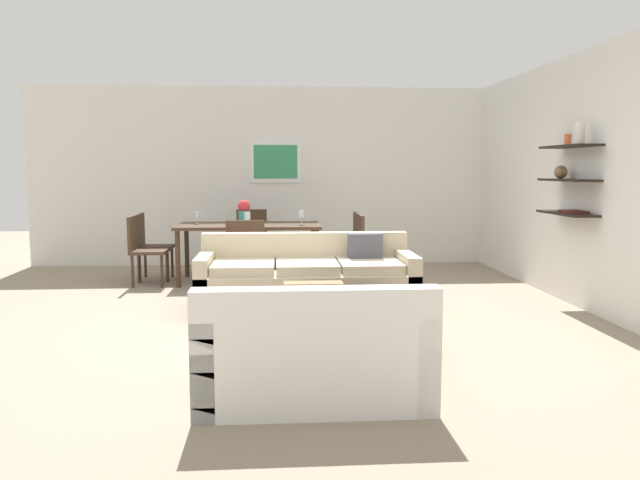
{
  "coord_description": "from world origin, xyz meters",
  "views": [
    {
      "loc": [
        -0.2,
        -6.01,
        1.47
      ],
      "look_at": [
        0.24,
        0.2,
        0.75
      ],
      "focal_mm": 34.75,
      "sensor_mm": 36.0,
      "label": 1
    }
  ],
  "objects_px": {
    "dining_chair_head": "(252,236)",
    "centerpiece_vase": "(244,212)",
    "apple_on_coffee_table": "(318,294)",
    "dining_chair_right_far": "(348,240)",
    "dining_chair_foot": "(246,252)",
    "loveseat_white": "(313,353)",
    "dining_chair_left_far": "(149,242)",
    "wine_glass_left_far": "(197,216)",
    "dining_table": "(249,230)",
    "wine_glass_foot": "(247,216)",
    "coffee_table": "(353,320)",
    "decorative_bowl": "(343,294)",
    "sofa_beige": "(307,282)",
    "dining_chair_right_near": "(352,244)",
    "wine_glass_right_near": "(301,214)",
    "dining_chair_left_near": "(142,246)"
  },
  "relations": [
    {
      "from": "sofa_beige",
      "to": "dining_chair_foot",
      "type": "height_order",
      "value": "dining_chair_foot"
    },
    {
      "from": "decorative_bowl",
      "to": "wine_glass_right_near",
      "type": "xyz_separation_m",
      "value": [
        -0.23,
        2.88,
        0.47
      ]
    },
    {
      "from": "loveseat_white",
      "to": "coffee_table",
      "type": "bearing_deg",
      "value": 71.6
    },
    {
      "from": "dining_chair_left_near",
      "to": "wine_glass_right_near",
      "type": "relative_size",
      "value": 4.77
    },
    {
      "from": "coffee_table",
      "to": "decorative_bowl",
      "type": "relative_size",
      "value": 2.65
    },
    {
      "from": "loveseat_white",
      "to": "dining_table",
      "type": "distance_m",
      "value": 4.28
    },
    {
      "from": "dining_chair_head",
      "to": "wine_glass_left_far",
      "type": "height_order",
      "value": "wine_glass_left_far"
    },
    {
      "from": "dining_chair_left_far",
      "to": "dining_chair_right_far",
      "type": "bearing_deg",
      "value": 0.0
    },
    {
      "from": "dining_chair_head",
      "to": "centerpiece_vase",
      "type": "xyz_separation_m",
      "value": [
        -0.06,
        -0.82,
        0.41
      ]
    },
    {
      "from": "dining_chair_right_near",
      "to": "wine_glass_right_near",
      "type": "bearing_deg",
      "value": 172.0
    },
    {
      "from": "apple_on_coffee_table",
      "to": "centerpiece_vase",
      "type": "bearing_deg",
      "value": 104.19
    },
    {
      "from": "dining_chair_foot",
      "to": "loveseat_white",
      "type": "bearing_deg",
      "value": -80.1
    },
    {
      "from": "dining_chair_left_near",
      "to": "dining_chair_head",
      "type": "height_order",
      "value": "same"
    },
    {
      "from": "dining_chair_foot",
      "to": "dining_chair_head",
      "type": "bearing_deg",
      "value": 90.0
    },
    {
      "from": "apple_on_coffee_table",
      "to": "dining_chair_right_far",
      "type": "distance_m",
      "value": 3.25
    },
    {
      "from": "coffee_table",
      "to": "wine_glass_foot",
      "type": "distance_m",
      "value": 2.86
    },
    {
      "from": "dining_chair_foot",
      "to": "centerpiece_vase",
      "type": "bearing_deg",
      "value": 93.91
    },
    {
      "from": "wine_glass_right_near",
      "to": "wine_glass_left_far",
      "type": "distance_m",
      "value": 1.38
    },
    {
      "from": "dining_chair_left_near",
      "to": "wine_glass_foot",
      "type": "xyz_separation_m",
      "value": [
        1.33,
        -0.19,
        0.38
      ]
    },
    {
      "from": "apple_on_coffee_table",
      "to": "dining_chair_left_far",
      "type": "relative_size",
      "value": 0.09
    },
    {
      "from": "dining_chair_left_far",
      "to": "wine_glass_right_near",
      "type": "xyz_separation_m",
      "value": [
        2.01,
        -0.31,
        0.38
      ]
    },
    {
      "from": "wine_glass_left_far",
      "to": "coffee_table",
      "type": "bearing_deg",
      "value": -61.41
    },
    {
      "from": "dining_chair_head",
      "to": "dining_chair_left_far",
      "type": "distance_m",
      "value": 1.48
    },
    {
      "from": "dining_chair_left_near",
      "to": "dining_chair_left_far",
      "type": "xyz_separation_m",
      "value": [
        0.0,
        0.4,
        0.0
      ]
    },
    {
      "from": "decorative_bowl",
      "to": "apple_on_coffee_table",
      "type": "xyz_separation_m",
      "value": [
        -0.21,
        0.0,
        0.01
      ]
    },
    {
      "from": "loveseat_white",
      "to": "dining_table",
      "type": "bearing_deg",
      "value": 97.92
    },
    {
      "from": "wine_glass_left_far",
      "to": "dining_chair_left_near",
      "type": "bearing_deg",
      "value": -154.17
    },
    {
      "from": "dining_chair_foot",
      "to": "wine_glass_foot",
      "type": "relative_size",
      "value": 4.73
    },
    {
      "from": "dining_chair_right_far",
      "to": "wine_glass_foot",
      "type": "xyz_separation_m",
      "value": [
        -1.33,
        -0.59,
        0.38
      ]
    },
    {
      "from": "sofa_beige",
      "to": "loveseat_white",
      "type": "bearing_deg",
      "value": -92.05
    },
    {
      "from": "coffee_table",
      "to": "dining_table",
      "type": "xyz_separation_m",
      "value": [
        -1.0,
        2.98,
        0.49
      ]
    },
    {
      "from": "dining_chair_left_near",
      "to": "wine_glass_left_far",
      "type": "distance_m",
      "value": 0.8
    },
    {
      "from": "dining_chair_left_far",
      "to": "wine_glass_left_far",
      "type": "xyz_separation_m",
      "value": [
        0.65,
        -0.09,
        0.35
      ]
    },
    {
      "from": "dining_table",
      "to": "wine_glass_left_far",
      "type": "bearing_deg",
      "value": 170.78
    },
    {
      "from": "dining_chair_foot",
      "to": "dining_chair_right_near",
      "type": "distance_m",
      "value": 1.48
    },
    {
      "from": "dining_chair_foot",
      "to": "dining_chair_right_near",
      "type": "height_order",
      "value": "same"
    },
    {
      "from": "apple_on_coffee_table",
      "to": "dining_table",
      "type": "bearing_deg",
      "value": 103.25
    },
    {
      "from": "loveseat_white",
      "to": "wine_glass_left_far",
      "type": "distance_m",
      "value": 4.55
    },
    {
      "from": "dining_table",
      "to": "dining_chair_right_near",
      "type": "distance_m",
      "value": 1.36
    },
    {
      "from": "dining_chair_left_far",
      "to": "apple_on_coffee_table",
      "type": "bearing_deg",
      "value": -57.47
    },
    {
      "from": "dining_chair_head",
      "to": "wine_glass_left_far",
      "type": "bearing_deg",
      "value": -132.56
    },
    {
      "from": "wine_glass_foot",
      "to": "wine_glass_right_near",
      "type": "bearing_deg",
      "value": 22.09
    },
    {
      "from": "dining_chair_left_near",
      "to": "dining_chair_left_far",
      "type": "relative_size",
      "value": 1.0
    },
    {
      "from": "sofa_beige",
      "to": "wine_glass_foot",
      "type": "height_order",
      "value": "wine_glass_foot"
    },
    {
      "from": "loveseat_white",
      "to": "wine_glass_right_near",
      "type": "bearing_deg",
      "value": 88.65
    },
    {
      "from": "dining_table",
      "to": "dining_chair_right_near",
      "type": "bearing_deg",
      "value": -8.63
    },
    {
      "from": "centerpiece_vase",
      "to": "wine_glass_foot",
      "type": "bearing_deg",
      "value": -81.82
    },
    {
      "from": "dining_chair_right_far",
      "to": "wine_glass_left_far",
      "type": "xyz_separation_m",
      "value": [
        -2.01,
        -0.09,
        0.35
      ]
    },
    {
      "from": "loveseat_white",
      "to": "dining_chair_left_near",
      "type": "height_order",
      "value": "dining_chair_left_near"
    },
    {
      "from": "apple_on_coffee_table",
      "to": "dining_chair_left_near",
      "type": "xyz_separation_m",
      "value": [
        -2.03,
        2.78,
        0.08
      ]
    }
  ]
}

